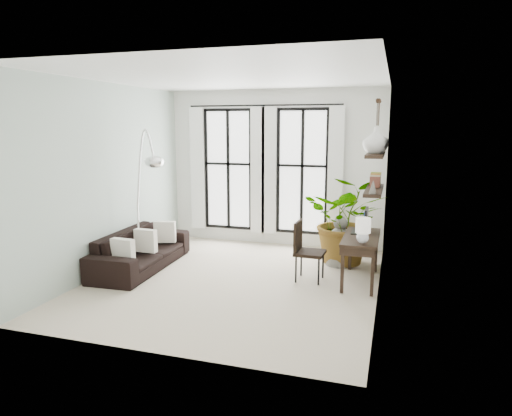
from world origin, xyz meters
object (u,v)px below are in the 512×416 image
at_px(desk_chair, 305,247).
at_px(buddha, 340,244).
at_px(sofa, 141,250).
at_px(desk, 361,240).
at_px(plant, 348,220).
at_px(arc_lamp, 146,179).

height_order(desk_chair, buddha, desk_chair).
height_order(sofa, desk, desk).
xyz_separation_m(sofa, desk, (3.75, 0.31, 0.39)).
distance_m(plant, buddha, 0.46).
distance_m(desk, desk_chair, 0.89).
bearing_deg(desk, desk_chair, -174.15).
relative_size(arc_lamp, buddha, 2.72).
bearing_deg(desk_chair, arc_lamp, -175.25).
xyz_separation_m(plant, arc_lamp, (-3.31, -1.27, 0.77)).
height_order(sofa, buddha, buddha).
bearing_deg(sofa, buddha, -72.09).
height_order(plant, desk, plant).
xyz_separation_m(arc_lamp, buddha, (3.21, 1.13, -1.20)).
bearing_deg(sofa, arc_lamp, -59.16).
relative_size(plant, buddha, 1.81).
xyz_separation_m(desk_chair, arc_lamp, (-2.75, -0.14, 1.02)).
relative_size(sofa, plant, 1.40).
bearing_deg(plant, buddha, -128.62).
bearing_deg(sofa, plant, -70.68).
bearing_deg(desk_chair, desk, 7.63).
height_order(plant, buddha, plant).
bearing_deg(plant, desk, -73.09).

